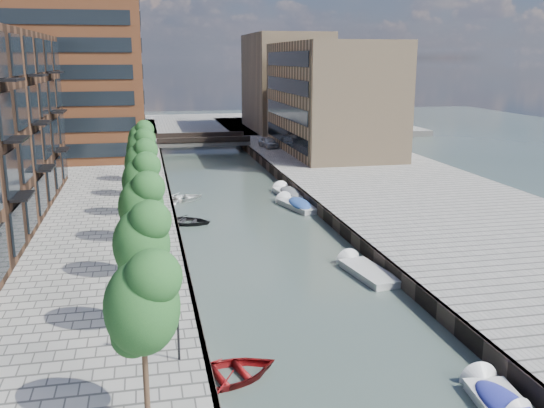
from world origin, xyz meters
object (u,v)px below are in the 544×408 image
object	(u,v)px
tree_2	(141,203)
tree_6	(141,138)
sloop_3	(181,201)
motorboat_0	(503,407)
tree_1	(141,240)
tree_5	(141,148)
motorboat_2	(363,271)
tree_4	(141,161)
motorboat_4	(288,193)
sloop_4	(185,224)
bridge	(202,141)
tree_3	(141,179)
car	(268,142)
sloop_2	(226,380)
motorboat_3	(297,205)
tree_0	(142,301)

from	to	relation	value
tree_2	tree_6	xyz separation A→B (m)	(0.00, 28.00, 0.00)
sloop_3	motorboat_0	size ratio (longest dim) A/B	0.86
tree_1	tree_5	xyz separation A→B (m)	(0.00, 28.00, 0.00)
sloop_3	motorboat_2	size ratio (longest dim) A/B	0.81
tree_1	tree_4	distance (m)	21.00
tree_6	motorboat_4	bearing A→B (deg)	-20.44
sloop_3	sloop_4	xyz separation A→B (m)	(-0.22, -8.34, 0.00)
bridge	tree_4	distance (m)	41.08
tree_3	tree_4	size ratio (longest dim) A/B	1.00
tree_1	tree_3	world-z (taller)	same
sloop_4	car	size ratio (longest dim) A/B	0.99
tree_4	motorboat_0	xyz separation A→B (m)	(13.09, -28.77, -5.11)
bridge	sloop_2	world-z (taller)	bridge
car	sloop_3	bearing A→B (deg)	-127.88
sloop_3	motorboat_3	xyz separation A→B (m)	(9.97, -4.87, 0.22)
tree_2	tree_5	distance (m)	21.00
tree_2	motorboat_2	world-z (taller)	tree_2
tree_3	motorboat_0	xyz separation A→B (m)	(13.09, -21.77, -5.11)
bridge	tree_2	world-z (taller)	tree_2
tree_3	tree_5	xyz separation A→B (m)	(0.00, 14.00, 0.00)
tree_6	motorboat_3	world-z (taller)	tree_6
tree_0	tree_5	distance (m)	35.00
motorboat_4	motorboat_3	bearing A→B (deg)	-94.71
tree_6	motorboat_3	size ratio (longest dim) A/B	1.03
tree_3	tree_4	bearing A→B (deg)	90.00
tree_5	motorboat_3	size ratio (longest dim) A/B	1.03
tree_1	motorboat_3	distance (m)	28.87
tree_0	motorboat_0	size ratio (longest dim) A/B	1.17
bridge	sloop_4	world-z (taller)	bridge
motorboat_3	motorboat_0	bearing A→B (deg)	-90.54
tree_5	motorboat_0	distance (m)	38.43
sloop_2	motorboat_0	distance (m)	10.88
tree_0	motorboat_4	bearing A→B (deg)	69.48
tree_0	tree_3	size ratio (longest dim) A/B	1.00
sloop_4	motorboat_2	distance (m)	17.13
motorboat_2	motorboat_3	size ratio (longest dim) A/B	0.94
tree_3	car	xyz separation A→B (m)	(17.08, 41.41, -3.57)
motorboat_4	tree_2	bearing A→B (deg)	-121.11
tree_1	sloop_3	distance (m)	30.59
bridge	motorboat_0	bearing A→B (deg)	-86.18
bridge	tree_4	bearing A→B (deg)	-102.00
tree_1	motorboat_3	bearing A→B (deg)	61.86
tree_0	tree_4	xyz separation A→B (m)	(0.00, 28.00, 0.00)
tree_2	sloop_4	xyz separation A→B (m)	(3.22, 14.59, -5.31)
tree_0	tree_2	distance (m)	14.00
tree_2	tree_6	world-z (taller)	same
tree_1	tree_2	world-z (taller)	same
tree_2	motorboat_3	xyz separation A→B (m)	(13.40, 18.05, -5.09)
sloop_2	sloop_3	world-z (taller)	sloop_2
motorboat_0	motorboat_3	xyz separation A→B (m)	(0.31, 32.82, 0.02)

